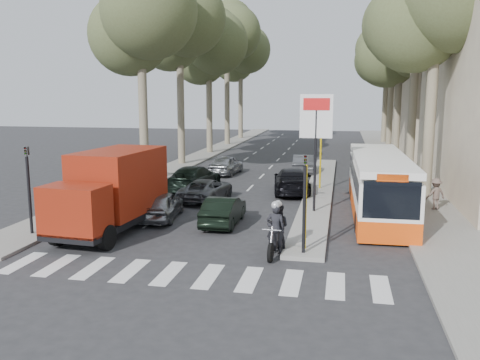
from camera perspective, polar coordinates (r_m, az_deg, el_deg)
The scene contains 30 objects.
ground at distance 19.95m, azimuth -1.96°, elevation -6.71°, with size 120.00×120.00×0.00m, color #28282B.
sidewalk_right at distance 44.16m, azimuth 16.71°, elevation 2.05°, with size 3.20×70.00×0.12m, color gray.
median_left at distance 48.56m, azimuth -3.53°, elevation 3.10°, with size 2.40×64.00×0.12m, color gray.
traffic_island at distance 30.15m, azimuth 8.93°, elevation -1.03°, with size 1.50×26.00×0.16m, color gray.
building_far at distance 53.81m, azimuth 23.74°, elevation 11.43°, with size 11.00×20.00×16.00m, color #B7A88E.
billboard at distance 23.72m, azimuth 8.51°, elevation 4.93°, with size 1.50×12.10×5.60m.
traffic_light_island at distance 17.44m, azimuth 7.28°, elevation -0.78°, with size 0.16×0.41×3.60m.
traffic_light_left at distance 21.57m, azimuth -22.71°, elevation 0.55°, with size 0.16×0.41×3.60m.
tree_l_a at distance 33.44m, azimuth -10.86°, elevation 17.70°, with size 7.40×7.20×14.10m.
tree_l_b at distance 41.03m, azimuth -6.62°, elevation 17.26°, with size 7.40×7.20×14.88m.
tree_l_c at distance 48.49m, azimuth -3.35°, elevation 14.90°, with size 7.40×7.20×13.71m.
tree_l_d at distance 56.42m, azimuth -1.33°, elevation 15.94°, with size 7.40×7.20×15.66m.
tree_l_e at distance 64.14m, azimuth 0.21°, elevation 14.27°, with size 7.40×7.20×14.49m.
tree_r_a at distance 29.48m, azimuth 21.52°, elevation 18.33°, with size 7.40×7.20×14.10m.
tree_r_b at distance 37.48m, azimuth 19.59°, elevation 18.04°, with size 7.40×7.20×15.27m.
tree_r_c at distance 45.14m, azimuth 17.75°, elevation 14.42°, with size 7.40×7.20×13.32m.
tree_r_d at distance 53.21m, azimuth 16.99°, elevation 15.17°, with size 7.40×7.20×14.88m.
tree_r_e at distance 61.09m, azimuth 16.34°, elevation 13.79°, with size 7.40×7.20×14.10m.
silver_hatchback at distance 23.25m, azimuth -8.88°, elevation -2.80°, with size 1.54×3.82×1.30m, color gray.
dark_hatchback at distance 22.05m, azimuth -1.87°, elevation -3.44°, with size 1.32×3.77×1.24m, color black.
queue_car_a at distance 26.98m, azimuth -3.82°, elevation -1.10°, with size 1.95×4.22×1.17m, color #4C4E53.
queue_car_b at distance 29.07m, azimuth 5.85°, elevation -0.08°, with size 2.01×4.94×1.43m, color black.
queue_car_c at distance 35.70m, azimuth -1.57°, elevation 1.74°, with size 1.62×4.03×1.37m, color #979A9E.
queue_car_d at distance 36.40m, azimuth 7.13°, elevation 1.79°, with size 1.41×4.05×1.34m, color #505358.
queue_car_e at distance 29.91m, azimuth -5.16°, elevation 0.22°, with size 2.03×5.00×1.45m, color black.
red_truck at distance 21.32m, azimuth -14.17°, elevation -1.08°, with size 2.83×6.39×3.32m.
city_bus at distance 24.64m, azimuth 15.32°, elevation -0.33°, with size 2.53×10.79×2.83m.
motorcycle at distance 18.12m, azimuth 4.13°, elevation -5.51°, with size 0.85×2.30×1.95m.
pedestrian_near at distance 29.30m, azimuth 16.64°, elevation -0.00°, with size 0.92×0.45×1.56m, color #45344E.
pedestrian_far at distance 26.08m, azimuth 21.10°, elevation -1.46°, with size 0.98×0.44×1.52m, color brown.
Camera 1 is at (4.44, -18.61, 5.64)m, focal length 38.00 mm.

